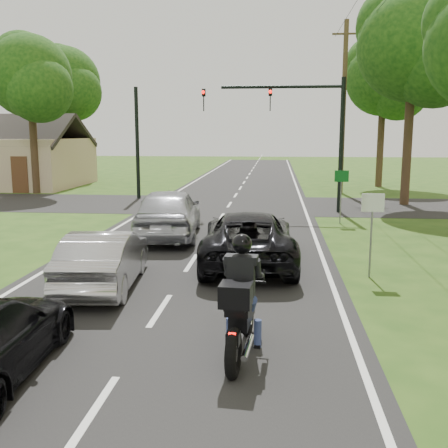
{
  "coord_description": "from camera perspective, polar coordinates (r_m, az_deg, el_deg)",
  "views": [
    {
      "loc": [
        2.32,
        -10.07,
        3.6
      ],
      "look_at": [
        1.02,
        3.0,
        1.3
      ],
      "focal_mm": 42.0,
      "sensor_mm": 36.0,
      "label": 1
    }
  ],
  "objects": [
    {
      "name": "ground",
      "position": [
        10.95,
        -6.96,
        -9.35
      ],
      "size": [
        140.0,
        140.0,
        0.0
      ],
      "primitive_type": "plane",
      "color": "#264814",
      "rests_on": "ground"
    },
    {
      "name": "house",
      "position": [
        38.73,
        -22.7,
        6.46
      ],
      "size": [
        10.2,
        8.0,
        4.84
      ],
      "color": "tan",
      "rests_on": "ground"
    },
    {
      "name": "tree_left_near",
      "position": [
        33.13,
        -20.09,
        14.43
      ],
      "size": [
        5.12,
        4.96,
        9.22
      ],
      "color": "#332316",
      "rests_on": "ground"
    },
    {
      "name": "silver_sedan",
      "position": [
        12.54,
        -12.9,
        -3.74
      ],
      "size": [
        1.83,
        4.25,
        1.36
      ],
      "primitive_type": "imported",
      "rotation": [
        0.0,
        0.0,
        3.24
      ],
      "color": "#B3B3B8",
      "rests_on": "road"
    },
    {
      "name": "road",
      "position": [
        20.53,
        -0.89,
        -0.16
      ],
      "size": [
        8.0,
        100.0,
        0.01
      ],
      "primitive_type": "cube",
      "color": "black",
      "rests_on": "ground"
    },
    {
      "name": "tree_left_far",
      "position": [
        43.08,
        -16.69,
        14.23
      ],
      "size": [
        5.76,
        5.58,
        10.14
      ],
      "color": "#332316",
      "rests_on": "ground"
    },
    {
      "name": "silver_suv",
      "position": [
        18.16,
        -6.04,
        1.26
      ],
      "size": [
        2.55,
        5.28,
        1.74
      ],
      "primitive_type": "imported",
      "rotation": [
        0.0,
        0.0,
        3.24
      ],
      "color": "#ACAEB4",
      "rests_on": "road"
    },
    {
      "name": "traffic_signal",
      "position": [
        24.1,
        8.26,
        11.11
      ],
      "size": [
        6.38,
        0.44,
        6.0
      ],
      "color": "black",
      "rests_on": "ground"
    },
    {
      "name": "signal_pole_far",
      "position": [
        29.07,
        -9.41,
        8.62
      ],
      "size": [
        0.2,
        0.2,
        6.0
      ],
      "primitive_type": "cylinder",
      "color": "black",
      "rests_on": "ground"
    },
    {
      "name": "motorcycle_rider",
      "position": [
        8.53,
        1.84,
        -9.22
      ],
      "size": [
        0.68,
        2.37,
        2.04
      ],
      "rotation": [
        0.0,
        0.0,
        -0.08
      ],
      "color": "black",
      "rests_on": "ground"
    },
    {
      "name": "tree_row_d",
      "position": [
        27.94,
        20.64,
        17.2
      ],
      "size": [
        5.76,
        5.58,
        10.45
      ],
      "color": "#332316",
      "rests_on": "ground"
    },
    {
      "name": "utility_pole_far",
      "position": [
        32.34,
        12.87,
        12.32
      ],
      "size": [
        1.6,
        0.28,
        10.0
      ],
      "color": "brown",
      "rests_on": "ground"
    },
    {
      "name": "dark_suv",
      "position": [
        14.38,
        2.68,
        -1.52
      ],
      "size": [
        2.72,
        5.42,
        1.47
      ],
      "primitive_type": "imported",
      "rotation": [
        0.0,
        0.0,
        3.2
      ],
      "color": "black",
      "rests_on": "road"
    },
    {
      "name": "tree_row_e",
      "position": [
        36.7,
        17.48,
        14.54
      ],
      "size": [
        5.28,
        5.12,
        9.61
      ],
      "color": "#332316",
      "rests_on": "ground"
    },
    {
      "name": "sign_green",
      "position": [
        21.31,
        12.65,
        4.3
      ],
      "size": [
        0.55,
        0.07,
        2.12
      ],
      "color": "slate",
      "rests_on": "ground"
    },
    {
      "name": "sign_white",
      "position": [
        13.42,
        15.84,
        0.97
      ],
      "size": [
        0.55,
        0.07,
        2.12
      ],
      "color": "slate",
      "rests_on": "ground"
    },
    {
      "name": "cross_road",
      "position": [
        26.42,
        0.6,
        2.11
      ],
      "size": [
        60.0,
        7.0,
        0.01
      ],
      "primitive_type": "cube",
      "color": "black",
      "rests_on": "ground"
    }
  ]
}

